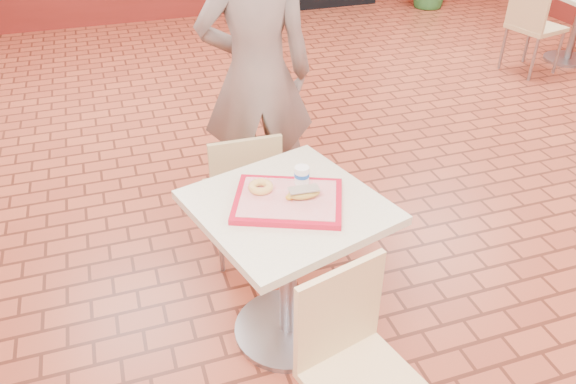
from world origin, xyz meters
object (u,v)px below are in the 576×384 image
object	(u,v)px
main_table	(288,250)
long_john_donut	(303,193)
customer	(257,76)
ring_donut	(261,187)
chair_main_back	(243,190)
chair_main_front	(354,359)
paper_cup	(302,175)
chair_second_left	(533,20)
serving_tray	(288,201)

from	to	relation	value
main_table	long_john_donut	world-z (taller)	long_john_donut
main_table	customer	xyz separation A→B (m)	(0.18, 1.13, 0.40)
ring_donut	customer	bearing A→B (deg)	75.05
main_table	chair_main_back	distance (m)	0.67
ring_donut	long_john_donut	distance (m)	0.20
chair_main_front	long_john_donut	world-z (taller)	long_john_donut
chair_main_front	long_john_donut	distance (m)	0.73
chair_main_front	chair_main_back	distance (m)	1.30
paper_cup	chair_second_left	size ratio (longest dim) A/B	0.09
main_table	chair_main_back	xyz separation A→B (m)	(-0.05, 0.66, -0.07)
ring_donut	paper_cup	size ratio (longest dim) A/B	1.31
ring_donut	chair_second_left	bearing A→B (deg)	35.42
chair_main_back	main_table	bearing A→B (deg)	95.66
ring_donut	chair_main_front	bearing A→B (deg)	-78.37
long_john_donut	main_table	bearing A→B (deg)	164.04
serving_tray	ring_donut	world-z (taller)	ring_donut
chair_main_back	paper_cup	world-z (taller)	paper_cup
chair_main_back	paper_cup	xyz separation A→B (m)	(0.14, -0.57, 0.41)
customer	chair_main_front	bearing A→B (deg)	94.97
chair_main_front	chair_second_left	distance (m)	4.71
main_table	long_john_donut	xyz separation A→B (m)	(0.06, -0.02, 0.32)
chair_main_front	customer	size ratio (longest dim) A/B	0.46
main_table	chair_main_back	world-z (taller)	chair_main_back
serving_tray	long_john_donut	xyz separation A→B (m)	(0.06, -0.02, 0.04)
main_table	ring_donut	bearing A→B (deg)	134.99
main_table	long_john_donut	distance (m)	0.32
main_table	paper_cup	bearing A→B (deg)	43.63
paper_cup	chair_second_left	bearing A→B (deg)	36.99
chair_main_front	chair_main_back	world-z (taller)	chair_main_front
paper_cup	chair_second_left	xyz separation A→B (m)	(3.36, 2.53, -0.34)
chair_main_front	ring_donut	xyz separation A→B (m)	(-0.15, 0.74, 0.37)
ring_donut	paper_cup	distance (m)	0.19
chair_main_back	customer	bearing A→B (deg)	-113.90
serving_tray	main_table	bearing A→B (deg)	26.57
chair_second_left	chair_main_back	bearing A→B (deg)	106.48
customer	long_john_donut	bearing A→B (deg)	93.22
main_table	long_john_donut	bearing A→B (deg)	-15.96
chair_main_front	chair_second_left	bearing A→B (deg)	29.43
chair_main_back	long_john_donut	world-z (taller)	long_john_donut
main_table	customer	distance (m)	1.21
chair_second_left	serving_tray	bearing A→B (deg)	114.42
customer	paper_cup	distance (m)	1.04
serving_tray	long_john_donut	distance (m)	0.08
serving_tray	chair_main_front	bearing A→B (deg)	-85.09
chair_main_front	ring_donut	world-z (taller)	ring_donut
ring_donut	serving_tray	bearing A→B (deg)	-45.01
paper_cup	chair_second_left	world-z (taller)	chair_second_left
paper_cup	serving_tray	bearing A→B (deg)	-136.37
main_table	paper_cup	distance (m)	0.36
main_table	ring_donut	size ratio (longest dim) A/B	7.20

